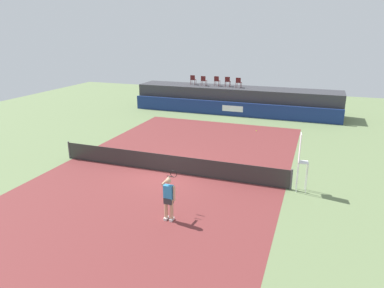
{
  "coord_description": "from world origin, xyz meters",
  "views": [
    {
      "loc": [
        7.02,
        -15.75,
        7.11
      ],
      "look_at": [
        0.59,
        2.0,
        1.0
      ],
      "focal_mm": 33.22,
      "sensor_mm": 36.0,
      "label": 1
    }
  ],
  "objects_px": {
    "net_post_near": "(69,150)",
    "spectator_chair_far_right": "(239,82)",
    "tennis_ball": "(256,131)",
    "umpire_chair": "(301,158)",
    "spectator_chair_center": "(217,81)",
    "spectator_chair_right": "(228,81)",
    "net_post_far": "(291,179)",
    "spectator_chair_far_left": "(193,79)",
    "spectator_chair_left": "(204,80)",
    "tennis_player": "(169,197)"
  },
  "relations": [
    {
      "from": "spectator_chair_left",
      "to": "net_post_near",
      "type": "bearing_deg",
      "value": -101.87
    },
    {
      "from": "spectator_chair_far_right",
      "to": "net_post_near",
      "type": "relative_size",
      "value": 0.89
    },
    {
      "from": "spectator_chair_left",
      "to": "spectator_chair_far_right",
      "type": "xyz_separation_m",
      "value": [
        3.23,
        -0.02,
        0.0
      ]
    },
    {
      "from": "spectator_chair_right",
      "to": "spectator_chair_center",
      "type": "bearing_deg",
      "value": 179.4
    },
    {
      "from": "net_post_near",
      "to": "tennis_player",
      "type": "distance_m",
      "value": 9.32
    },
    {
      "from": "spectator_chair_far_left",
      "to": "tennis_player",
      "type": "relative_size",
      "value": 0.5
    },
    {
      "from": "spectator_chair_left",
      "to": "umpire_chair",
      "type": "distance_m",
      "value": 17.94
    },
    {
      "from": "net_post_near",
      "to": "net_post_far",
      "type": "xyz_separation_m",
      "value": [
        12.4,
        0.0,
        0.0
      ]
    },
    {
      "from": "spectator_chair_center",
      "to": "spectator_chair_far_right",
      "type": "height_order",
      "value": "same"
    },
    {
      "from": "spectator_chair_left",
      "to": "tennis_ball",
      "type": "xyz_separation_m",
      "value": [
        5.95,
        -5.74,
        -2.66
      ]
    },
    {
      "from": "net_post_far",
      "to": "spectator_chair_center",
      "type": "bearing_deg",
      "value": 117.6
    },
    {
      "from": "spectator_chair_far_left",
      "to": "tennis_ball",
      "type": "bearing_deg",
      "value": -40.45
    },
    {
      "from": "spectator_chair_left",
      "to": "spectator_chair_center",
      "type": "height_order",
      "value": "same"
    },
    {
      "from": "net_post_near",
      "to": "tennis_ball",
      "type": "xyz_separation_m",
      "value": [
        9.13,
        9.38,
        -0.46
      ]
    },
    {
      "from": "spectator_chair_center",
      "to": "tennis_ball",
      "type": "relative_size",
      "value": 13.06
    },
    {
      "from": "spectator_chair_center",
      "to": "umpire_chair",
      "type": "relative_size",
      "value": 0.32
    },
    {
      "from": "spectator_chair_left",
      "to": "tennis_ball",
      "type": "bearing_deg",
      "value": -43.97
    },
    {
      "from": "spectator_chair_center",
      "to": "tennis_player",
      "type": "distance_m",
      "value": 20.3
    },
    {
      "from": "spectator_chair_right",
      "to": "net_post_near",
      "type": "bearing_deg",
      "value": -109.15
    },
    {
      "from": "umpire_chair",
      "to": "tennis_player",
      "type": "height_order",
      "value": "umpire_chair"
    },
    {
      "from": "spectator_chair_right",
      "to": "net_post_far",
      "type": "xyz_separation_m",
      "value": [
        7.05,
        -15.4,
        -2.19
      ]
    },
    {
      "from": "spectator_chair_far_left",
      "to": "spectator_chair_far_right",
      "type": "distance_m",
      "value": 4.38
    },
    {
      "from": "spectator_chair_right",
      "to": "spectator_chair_far_right",
      "type": "bearing_deg",
      "value": -15.17
    },
    {
      "from": "spectator_chair_far_right",
      "to": "tennis_ball",
      "type": "xyz_separation_m",
      "value": [
        2.72,
        -5.72,
        -2.66
      ]
    },
    {
      "from": "spectator_chair_center",
      "to": "umpire_chair",
      "type": "height_order",
      "value": "spectator_chair_center"
    },
    {
      "from": "tennis_ball",
      "to": "spectator_chair_center",
      "type": "bearing_deg",
      "value": 128.47
    },
    {
      "from": "spectator_chair_left",
      "to": "spectator_chair_far_left",
      "type": "bearing_deg",
      "value": 165.11
    },
    {
      "from": "umpire_chair",
      "to": "net_post_far",
      "type": "distance_m",
      "value": 1.14
    },
    {
      "from": "spectator_chair_right",
      "to": "spectator_chair_far_right",
      "type": "relative_size",
      "value": 1.0
    },
    {
      "from": "spectator_chair_far_right",
      "to": "spectator_chair_far_left",
      "type": "bearing_deg",
      "value": 175.79
    },
    {
      "from": "spectator_chair_far_left",
      "to": "spectator_chair_center",
      "type": "distance_m",
      "value": 2.31
    },
    {
      "from": "umpire_chair",
      "to": "net_post_near",
      "type": "relative_size",
      "value": 2.76
    },
    {
      "from": "spectator_chair_far_right",
      "to": "umpire_chair",
      "type": "xyz_separation_m",
      "value": [
        6.33,
        -15.12,
        -1.11
      ]
    },
    {
      "from": "spectator_chair_center",
      "to": "spectator_chair_right",
      "type": "height_order",
      "value": "same"
    },
    {
      "from": "net_post_near",
      "to": "spectator_chair_far_right",
      "type": "bearing_deg",
      "value": 67.01
    },
    {
      "from": "net_post_near",
      "to": "umpire_chair",
      "type": "bearing_deg",
      "value": -0.07
    },
    {
      "from": "spectator_chair_right",
      "to": "tennis_ball",
      "type": "distance_m",
      "value": 7.58
    },
    {
      "from": "spectator_chair_far_left",
      "to": "spectator_chair_center",
      "type": "height_order",
      "value": "same"
    },
    {
      "from": "tennis_ball",
      "to": "spectator_chair_far_right",
      "type": "bearing_deg",
      "value": 115.43
    },
    {
      "from": "net_post_near",
      "to": "spectator_chair_left",
      "type": "bearing_deg",
      "value": 78.13
    },
    {
      "from": "spectator_chair_left",
      "to": "tennis_ball",
      "type": "distance_m",
      "value": 8.69
    },
    {
      "from": "spectator_chair_right",
      "to": "net_post_far",
      "type": "relative_size",
      "value": 0.89
    },
    {
      "from": "spectator_chair_left",
      "to": "spectator_chair_center",
      "type": "distance_m",
      "value": 1.2
    },
    {
      "from": "spectator_chair_far_left",
      "to": "spectator_chair_left",
      "type": "bearing_deg",
      "value": -14.89
    },
    {
      "from": "spectator_chair_center",
      "to": "umpire_chair",
      "type": "bearing_deg",
      "value": -61.43
    },
    {
      "from": "net_post_near",
      "to": "tennis_player",
      "type": "bearing_deg",
      "value": -28.57
    },
    {
      "from": "net_post_far",
      "to": "umpire_chair",
      "type": "bearing_deg",
      "value": -2.51
    },
    {
      "from": "tennis_player",
      "to": "tennis_ball",
      "type": "distance_m",
      "value": 13.9
    },
    {
      "from": "spectator_chair_far_left",
      "to": "spectator_chair_left",
      "type": "height_order",
      "value": "same"
    },
    {
      "from": "net_post_far",
      "to": "spectator_chair_far_right",
      "type": "bearing_deg",
      "value": 111.63
    }
  ]
}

